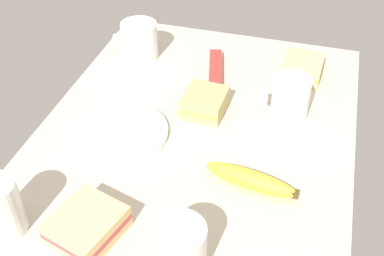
{
  "coord_description": "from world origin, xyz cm",
  "views": [
    {
      "loc": [
        70.96,
        20.43,
        66.64
      ],
      "look_at": [
        0.0,
        0.0,
        5.0
      ],
      "focal_mm": 45.21,
      "sensor_mm": 36.0,
      "label": 1
    }
  ],
  "objects_px": {
    "plate_of_food": "(120,132)",
    "coffee_mug_milky": "(291,97)",
    "sandwich_main": "(203,102)",
    "snack_bar": "(215,69)",
    "banana": "(251,179)",
    "sandwich_side": "(302,68)",
    "coffee_mug_black": "(139,40)",
    "coffee_mug_spare": "(180,248)",
    "sandwich_extra": "(87,225)",
    "glass_of_milk": "(1,209)"
  },
  "relations": [
    {
      "from": "coffee_mug_black",
      "to": "sandwich_side",
      "type": "relative_size",
      "value": 1.08
    },
    {
      "from": "coffee_mug_spare",
      "to": "sandwich_main",
      "type": "relative_size",
      "value": 1.02
    },
    {
      "from": "plate_of_food",
      "to": "coffee_mug_milky",
      "type": "height_order",
      "value": "coffee_mug_milky"
    },
    {
      "from": "coffee_mug_black",
      "to": "coffee_mug_milky",
      "type": "xyz_separation_m",
      "value": [
        0.14,
        0.39,
        0.0
      ]
    },
    {
      "from": "glass_of_milk",
      "to": "coffee_mug_milky",
      "type": "bearing_deg",
      "value": 136.47
    },
    {
      "from": "plate_of_food",
      "to": "sandwich_extra",
      "type": "relative_size",
      "value": 1.48
    },
    {
      "from": "plate_of_food",
      "to": "coffee_mug_milky",
      "type": "distance_m",
      "value": 0.36
    },
    {
      "from": "sandwich_side",
      "to": "sandwich_main",
      "type": "bearing_deg",
      "value": -44.02
    },
    {
      "from": "coffee_mug_spare",
      "to": "sandwich_extra",
      "type": "distance_m",
      "value": 0.17
    },
    {
      "from": "sandwich_extra",
      "to": "snack_bar",
      "type": "distance_m",
      "value": 0.54
    },
    {
      "from": "sandwich_extra",
      "to": "glass_of_milk",
      "type": "distance_m",
      "value": 0.14
    },
    {
      "from": "sandwich_main",
      "to": "sandwich_side",
      "type": "height_order",
      "value": "same"
    },
    {
      "from": "glass_of_milk",
      "to": "snack_bar",
      "type": "distance_m",
      "value": 0.6
    },
    {
      "from": "plate_of_food",
      "to": "coffee_mug_milky",
      "type": "xyz_separation_m",
      "value": [
        -0.16,
        0.32,
        0.04
      ]
    },
    {
      "from": "sandwich_main",
      "to": "coffee_mug_spare",
      "type": "bearing_deg",
      "value": 10.16
    },
    {
      "from": "coffee_mug_milky",
      "to": "sandwich_side",
      "type": "relative_size",
      "value": 0.95
    },
    {
      "from": "coffee_mug_black",
      "to": "coffee_mug_milky",
      "type": "distance_m",
      "value": 0.42
    },
    {
      "from": "sandwich_main",
      "to": "sandwich_extra",
      "type": "distance_m",
      "value": 0.39
    },
    {
      "from": "sandwich_main",
      "to": "snack_bar",
      "type": "distance_m",
      "value": 0.15
    },
    {
      "from": "coffee_mug_black",
      "to": "sandwich_main",
      "type": "xyz_separation_m",
      "value": [
        0.17,
        0.21,
        -0.03
      ]
    },
    {
      "from": "banana",
      "to": "sandwich_extra",
      "type": "bearing_deg",
      "value": -52.74
    },
    {
      "from": "glass_of_milk",
      "to": "plate_of_food",
      "type": "bearing_deg",
      "value": 162.44
    },
    {
      "from": "coffee_mug_spare",
      "to": "snack_bar",
      "type": "distance_m",
      "value": 0.55
    },
    {
      "from": "glass_of_milk",
      "to": "snack_bar",
      "type": "relative_size",
      "value": 0.7
    },
    {
      "from": "banana",
      "to": "snack_bar",
      "type": "bearing_deg",
      "value": -156.48
    },
    {
      "from": "coffee_mug_spare",
      "to": "sandwich_extra",
      "type": "xyz_separation_m",
      "value": [
        -0.02,
        -0.16,
        -0.03
      ]
    },
    {
      "from": "sandwich_extra",
      "to": "coffee_mug_black",
      "type": "bearing_deg",
      "value": -168.05
    },
    {
      "from": "sandwich_main",
      "to": "snack_bar",
      "type": "height_order",
      "value": "sandwich_main"
    },
    {
      "from": "plate_of_food",
      "to": "coffee_mug_black",
      "type": "bearing_deg",
      "value": -167.09
    },
    {
      "from": "banana",
      "to": "snack_bar",
      "type": "height_order",
      "value": "banana"
    },
    {
      "from": "plate_of_food",
      "to": "sandwich_main",
      "type": "height_order",
      "value": "sandwich_main"
    },
    {
      "from": "sandwich_main",
      "to": "sandwich_side",
      "type": "relative_size",
      "value": 0.94
    },
    {
      "from": "coffee_mug_black",
      "to": "banana",
      "type": "height_order",
      "value": "coffee_mug_black"
    },
    {
      "from": "coffee_mug_spare",
      "to": "sandwich_extra",
      "type": "bearing_deg",
      "value": -96.45
    },
    {
      "from": "glass_of_milk",
      "to": "banana",
      "type": "xyz_separation_m",
      "value": [
        -0.21,
        0.37,
        -0.03
      ]
    },
    {
      "from": "banana",
      "to": "sandwich_main",
      "type": "bearing_deg",
      "value": -144.02
    },
    {
      "from": "coffee_mug_spare",
      "to": "sandwich_side",
      "type": "height_order",
      "value": "coffee_mug_spare"
    },
    {
      "from": "coffee_mug_black",
      "to": "glass_of_milk",
      "type": "distance_m",
      "value": 0.57
    },
    {
      "from": "banana",
      "to": "snack_bar",
      "type": "distance_m",
      "value": 0.38
    },
    {
      "from": "sandwich_side",
      "to": "sandwich_extra",
      "type": "relative_size",
      "value": 0.8
    },
    {
      "from": "sandwich_main",
      "to": "banana",
      "type": "xyz_separation_m",
      "value": [
        0.2,
        0.14,
        -0.0
      ]
    },
    {
      "from": "coffee_mug_black",
      "to": "sandwich_extra",
      "type": "distance_m",
      "value": 0.56
    },
    {
      "from": "plate_of_food",
      "to": "sandwich_extra",
      "type": "height_order",
      "value": "sandwich_extra"
    },
    {
      "from": "sandwich_main",
      "to": "glass_of_milk",
      "type": "distance_m",
      "value": 0.46
    },
    {
      "from": "coffee_mug_black",
      "to": "banana",
      "type": "bearing_deg",
      "value": 43.74
    },
    {
      "from": "coffee_mug_black",
      "to": "banana",
      "type": "relative_size",
      "value": 0.64
    },
    {
      "from": "sandwich_side",
      "to": "snack_bar",
      "type": "height_order",
      "value": "sandwich_side"
    },
    {
      "from": "glass_of_milk",
      "to": "sandwich_extra",
      "type": "bearing_deg",
      "value": 100.88
    },
    {
      "from": "sandwich_main",
      "to": "glass_of_milk",
      "type": "height_order",
      "value": "glass_of_milk"
    },
    {
      "from": "coffee_mug_spare",
      "to": "sandwich_side",
      "type": "bearing_deg",
      "value": 168.49
    }
  ]
}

